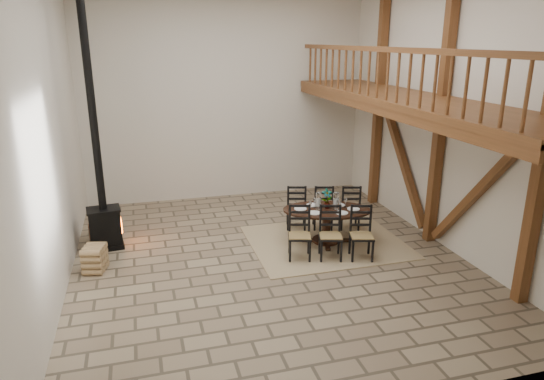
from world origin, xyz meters
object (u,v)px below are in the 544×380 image
object	(u,v)px
dining_table	(326,225)
log_basket	(103,231)
wood_stove	(101,192)
log_stack	(95,259)

from	to	relation	value
dining_table	log_basket	distance (m)	4.51
wood_stove	log_basket	world-z (taller)	wood_stove
log_basket	log_stack	bearing A→B (deg)	-92.91
dining_table	log_basket	bearing A→B (deg)	178.87
log_basket	log_stack	xyz separation A→B (m)	(-0.07, -1.40, 0.04)
log_basket	log_stack	size ratio (longest dim) A/B	1.03
dining_table	log_basket	size ratio (longest dim) A/B	4.09
dining_table	log_stack	bearing A→B (deg)	-163.09
log_stack	log_basket	bearing A→B (deg)	87.09
log_basket	dining_table	bearing A→B (deg)	-17.04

